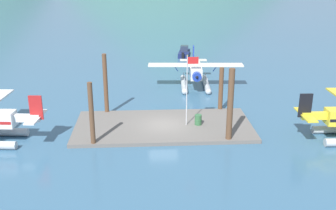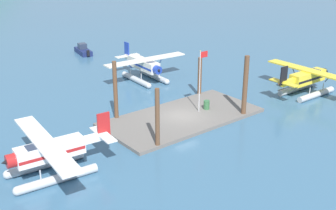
# 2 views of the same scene
# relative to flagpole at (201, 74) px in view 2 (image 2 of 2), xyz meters

# --- Properties ---
(ground_plane) EXTENTS (1200.00, 1200.00, 0.00)m
(ground_plane) POSITION_rel_flagpole_xyz_m (-2.05, 0.19, -4.03)
(ground_plane) COLOR #38607F
(dock_platform) EXTENTS (14.86, 7.28, 0.30)m
(dock_platform) POSITION_rel_flagpole_xyz_m (-2.05, 0.19, -3.88)
(dock_platform) COLOR #66605B
(dock_platform) RESTS_ON ground
(piling_near_left) EXTENTS (0.37, 0.37, 5.08)m
(piling_near_left) POSITION_rel_flagpole_xyz_m (-7.53, -3.20, -1.49)
(piling_near_left) COLOR brown
(piling_near_left) RESTS_ON ground
(piling_near_right) EXTENTS (0.46, 0.46, 5.91)m
(piling_near_right) POSITION_rel_flagpole_xyz_m (2.87, -2.98, -1.08)
(piling_near_right) COLOR brown
(piling_near_right) RESTS_ON ground
(piling_far_left) EXTENTS (0.39, 0.39, 5.67)m
(piling_far_left) POSITION_rel_flagpole_xyz_m (-7.08, 3.67, -1.20)
(piling_far_left) COLOR brown
(piling_far_left) RESTS_ON ground
(piling_far_right) EXTENTS (0.42, 0.42, 4.24)m
(piling_far_right) POSITION_rel_flagpole_xyz_m (3.44, 3.82, -1.91)
(piling_far_right) COLOR brown
(piling_far_right) RESTS_ON ground
(flagpole) EXTENTS (0.95, 0.10, 6.00)m
(flagpole) POSITION_rel_flagpole_xyz_m (0.00, 0.00, 0.00)
(flagpole) COLOR silver
(flagpole) RESTS_ON dock_platform
(fuel_drum) EXTENTS (0.62, 0.62, 0.88)m
(fuel_drum) POSITION_rel_flagpole_xyz_m (0.87, -0.00, -3.29)
(fuel_drum) COLOR #33663D
(fuel_drum) RESTS_ON dock_platform
(mooring_buoy) EXTENTS (0.80, 0.80, 0.80)m
(mooring_buoy) POSITION_rel_flagpole_xyz_m (13.00, 0.31, -3.63)
(mooring_buoy) COLOR orange
(mooring_buoy) RESTS_ON ground
(seaplane_yellow_stbd_aft) EXTENTS (7.98, 10.43, 3.84)m
(seaplane_yellow_stbd_aft) POSITION_rel_flagpole_xyz_m (12.89, -3.02, -2.46)
(seaplane_yellow_stbd_aft) COLOR #B7BABF
(seaplane_yellow_stbd_aft) RESTS_ON ground
(seaplane_white_port_aft) EXTENTS (7.97, 10.48, 3.84)m
(seaplane_white_port_aft) POSITION_rel_flagpole_xyz_m (-15.96, -1.86, -2.46)
(seaplane_white_port_aft) COLOR #B7BABF
(seaplane_white_port_aft) RESTS_ON ground
(seaplane_cream_bow_right) EXTENTS (10.47, 7.97, 3.84)m
(seaplane_cream_bow_right) POSITION_rel_flagpole_xyz_m (2.06, 11.87, -2.46)
(seaplane_cream_bow_right) COLOR #B7BABF
(seaplane_cream_bow_right) RESTS_ON ground
(boat_navy_open_north) EXTENTS (2.22, 4.85, 1.50)m
(boat_navy_open_north) POSITION_rel_flagpole_xyz_m (2.39, 28.00, -3.54)
(boat_navy_open_north) COLOR navy
(boat_navy_open_north) RESTS_ON ground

